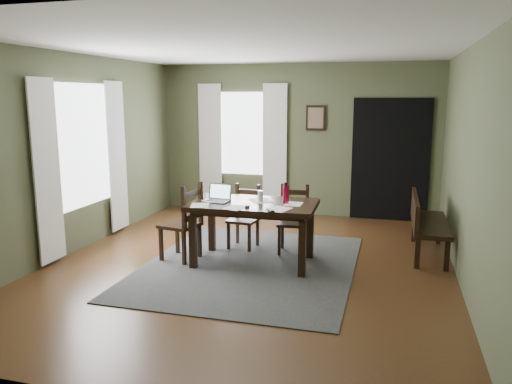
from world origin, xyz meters
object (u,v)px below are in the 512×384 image
(chair_end, at_px, (184,223))
(chair_back_left, at_px, (245,217))
(laptop, at_px, (218,197))
(water_bottle, at_px, (286,194))
(bench, at_px, (425,220))
(chair_back_right, at_px, (293,220))
(dining_table, at_px, (253,210))

(chair_end, relative_size, chair_back_left, 1.15)
(laptop, height_order, water_bottle, water_bottle)
(bench, xyz_separation_m, water_bottle, (-1.73, -0.90, 0.44))
(chair_end, height_order, chair_back_right, chair_end)
(dining_table, relative_size, chair_back_right, 1.75)
(water_bottle, bearing_deg, dining_table, -170.73)
(dining_table, bearing_deg, water_bottle, 7.35)
(chair_end, distance_m, chair_back_right, 1.50)
(chair_back_left, height_order, chair_back_right, chair_back_right)
(water_bottle, bearing_deg, laptop, -174.07)
(laptop, bearing_deg, bench, 27.69)
(bench, relative_size, laptop, 4.13)
(dining_table, height_order, chair_end, chair_end)
(chair_back_right, height_order, laptop, laptop)
(chair_back_right, bearing_deg, bench, 7.57)
(chair_back_left, height_order, laptop, laptop)
(chair_back_left, relative_size, laptop, 2.55)
(chair_end, xyz_separation_m, chair_back_right, (1.31, 0.72, -0.05))
(chair_end, height_order, bench, chair_end)
(laptop, bearing_deg, water_bottle, 12.73)
(dining_table, bearing_deg, chair_end, -174.29)
(chair_back_left, xyz_separation_m, bench, (2.44, 0.33, 0.05))
(dining_table, xyz_separation_m, bench, (2.13, 0.97, -0.22))
(dining_table, distance_m, bench, 2.35)
(dining_table, bearing_deg, laptop, -178.92)
(chair_back_left, xyz_separation_m, laptop, (-0.15, -0.66, 0.42))
(chair_end, height_order, chair_back_left, chair_end)
(laptop, distance_m, water_bottle, 0.87)
(laptop, relative_size, water_bottle, 1.31)
(chair_back_left, bearing_deg, dining_table, -57.96)
(chair_back_left, distance_m, water_bottle, 1.04)
(chair_back_right, bearing_deg, chair_back_left, 171.84)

